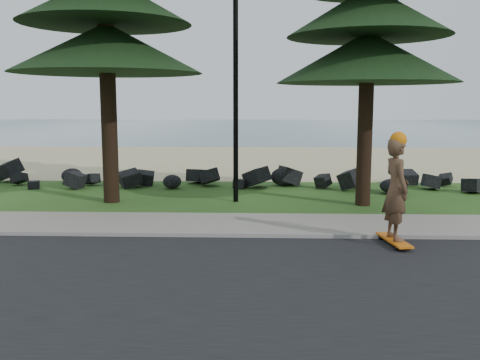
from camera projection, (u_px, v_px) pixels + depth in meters
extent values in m
plane|color=#254917|center=(230.00, 227.00, 12.00)|extent=(160.00, 160.00, 0.00)
cube|color=black|center=(212.00, 300.00, 7.55)|extent=(160.00, 7.00, 0.02)
cube|color=gray|center=(227.00, 235.00, 11.10)|extent=(160.00, 0.20, 0.10)
cube|color=gray|center=(230.00, 224.00, 12.19)|extent=(160.00, 2.00, 0.08)
cube|color=tan|center=(246.00, 160.00, 26.34)|extent=(160.00, 15.00, 0.01)
cube|color=#31545E|center=(253.00, 127.00, 62.45)|extent=(160.00, 58.00, 0.01)
cylinder|color=black|center=(236.00, 58.00, 14.59)|extent=(0.14, 0.14, 8.00)
cube|color=#D4620C|center=(394.00, 240.00, 10.44)|extent=(0.47, 1.22, 0.04)
imported|color=#513725|center=(396.00, 189.00, 10.30)|extent=(0.58, 0.79, 1.98)
sphere|color=orange|center=(398.00, 140.00, 10.16)|extent=(0.32, 0.32, 0.32)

